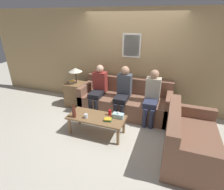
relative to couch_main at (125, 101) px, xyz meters
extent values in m
plane|color=beige|center=(0.00, -0.53, -0.32)|extent=(16.00, 16.00, 0.00)
cube|color=tan|center=(0.00, 0.48, 0.98)|extent=(9.00, 0.06, 2.60)
cube|color=silver|center=(0.00, 0.44, 1.38)|extent=(0.48, 0.02, 0.60)
cube|color=silver|center=(0.00, 0.43, 1.38)|extent=(0.40, 0.01, 0.52)
cube|color=brown|center=(0.00, -0.05, -0.08)|extent=(2.33, 0.91, 0.48)
cube|color=brown|center=(0.00, 0.30, 0.37)|extent=(2.33, 0.20, 0.41)
cube|color=brown|center=(-1.10, -0.05, 0.04)|extent=(0.14, 0.91, 0.70)
cube|color=brown|center=(1.10, -0.05, 0.04)|extent=(0.14, 0.91, 0.70)
cube|color=brown|center=(1.57, -1.21, -0.08)|extent=(0.91, 1.50, 0.48)
cube|color=brown|center=(1.22, -1.21, 0.37)|extent=(0.20, 1.50, 0.41)
cube|color=brown|center=(1.57, -1.89, 0.04)|extent=(0.91, 0.14, 0.70)
cube|color=brown|center=(1.57, -0.52, 0.04)|extent=(0.91, 0.14, 0.70)
cube|color=olive|center=(-0.32, -1.13, 0.09)|extent=(1.23, 0.54, 0.04)
cylinder|color=olive|center=(-0.88, -1.34, -0.12)|extent=(0.06, 0.06, 0.38)
cylinder|color=olive|center=(0.23, -1.34, -0.12)|extent=(0.06, 0.06, 0.38)
cylinder|color=olive|center=(-0.88, -0.92, -0.12)|extent=(0.06, 0.06, 0.38)
cylinder|color=olive|center=(0.23, -0.92, -0.12)|extent=(0.06, 0.06, 0.38)
cube|color=olive|center=(-1.46, -0.07, 0.02)|extent=(0.49, 0.49, 0.68)
cylinder|color=#262628|center=(-1.40, -0.07, 0.54)|extent=(0.02, 0.02, 0.36)
cone|color=beige|center=(-1.40, -0.07, 0.75)|extent=(0.37, 0.37, 0.10)
cube|color=beige|center=(-1.53, -0.10, 0.37)|extent=(0.13, 0.11, 0.03)
cube|color=beige|center=(-1.53, -0.10, 0.40)|extent=(0.12, 0.09, 0.02)
cube|color=gold|center=(-1.53, -0.10, 0.42)|extent=(0.10, 0.07, 0.02)
cylinder|color=#562319|center=(-0.76, -1.30, 0.22)|extent=(0.08, 0.08, 0.21)
cylinder|color=#562319|center=(-0.76, -1.30, 0.37)|extent=(0.03, 0.03, 0.09)
cylinder|color=silver|center=(-0.51, -1.25, 0.15)|extent=(0.08, 0.08, 0.09)
cube|color=#237547|center=(-0.03, -1.20, 0.12)|extent=(0.17, 0.13, 0.03)
cube|color=gold|center=(-0.03, -1.20, 0.15)|extent=(0.16, 0.14, 0.02)
cylinder|color=red|center=(-0.07, -0.97, 0.17)|extent=(0.07, 0.07, 0.12)
cube|color=silver|center=(0.13, -1.01, 0.16)|extent=(0.23, 0.12, 0.10)
sphere|color=white|center=(0.13, -1.01, 0.23)|extent=(0.05, 0.05, 0.05)
cube|color=black|center=(-0.70, -0.26, 0.21)|extent=(0.31, 0.49, 0.14)
cylinder|color=black|center=(-0.78, -0.50, -0.08)|extent=(0.11, 0.11, 0.48)
cylinder|color=black|center=(-0.62, -0.50, -0.08)|extent=(0.11, 0.11, 0.48)
cube|color=maroon|center=(-0.70, -0.01, 0.48)|extent=(0.34, 0.22, 0.53)
sphere|color=tan|center=(-0.70, -0.01, 0.83)|extent=(0.20, 0.20, 0.20)
cube|color=black|center=(-0.01, -0.29, 0.21)|extent=(0.31, 0.48, 0.14)
cylinder|color=black|center=(-0.09, -0.53, -0.08)|extent=(0.11, 0.11, 0.48)
cylinder|color=black|center=(0.06, -0.53, -0.08)|extent=(0.11, 0.11, 0.48)
cube|color=#474C56|center=(-0.01, -0.05, 0.49)|extent=(0.34, 0.22, 0.55)
sphere|color=tan|center=(-0.01, -0.05, 0.86)|extent=(0.21, 0.21, 0.21)
cube|color=#2D334C|center=(0.70, -0.31, 0.21)|extent=(0.31, 0.44, 0.14)
cylinder|color=#2D334C|center=(0.62, -0.53, -0.08)|extent=(0.11, 0.11, 0.48)
cylinder|color=#2D334C|center=(0.78, -0.53, -0.08)|extent=(0.11, 0.11, 0.48)
cube|color=beige|center=(0.70, -0.08, 0.49)|extent=(0.34, 0.22, 0.55)
sphere|color=tan|center=(0.70, -0.08, 0.85)|extent=(0.21, 0.21, 0.21)
camera|label=1|loc=(1.08, -4.04, 2.06)|focal=28.00mm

